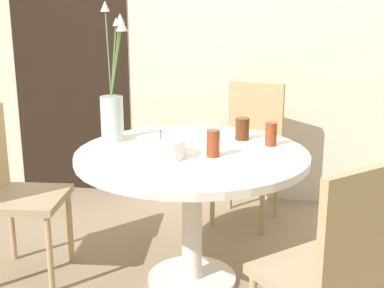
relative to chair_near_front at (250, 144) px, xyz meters
name	(u,v)px	position (x,y,z in m)	size (l,w,h in m)	color
ground_plane	(192,281)	(-0.24, -0.93, -0.53)	(16.00, 16.00, 0.00)	#89755B
wall_back	(223,22)	(-0.24, 0.40, 0.77)	(8.00, 0.05, 2.60)	beige
doorway_panel	(70,59)	(-1.39, 0.37, 0.50)	(0.90, 0.01, 2.05)	black
dining_table	(192,175)	(-0.24, -0.93, 0.08)	(1.17, 1.17, 0.72)	silver
chair_near_front	(250,144)	(0.00, 0.00, 0.00)	(0.49, 0.49, 0.92)	#9E896B
chair_far_back	(10,184)	(-1.20, -1.01, 0.00)	(0.43, 0.43, 0.92)	#9E896B
chair_left_flank	(334,265)	(0.40, -1.64, 0.00)	(0.57, 0.57, 0.92)	#9E896B
birthday_cake	(161,148)	(-0.38, -1.04, 0.24)	(0.24, 0.24, 0.13)	white
flower_vase	(113,105)	(-0.69, -0.78, 0.40)	(0.19, 0.21, 0.73)	#B2C6C1
side_plate	(189,136)	(-0.31, -0.65, 0.20)	(0.21, 0.21, 0.01)	white
drink_glass_0	(271,134)	(0.15, -0.75, 0.26)	(0.06, 0.06, 0.12)	maroon
drink_glass_1	(242,129)	(-0.01, -0.65, 0.26)	(0.08, 0.08, 0.12)	#51280F
drink_glass_2	(213,143)	(-0.13, -0.99, 0.26)	(0.06, 0.06, 0.13)	maroon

